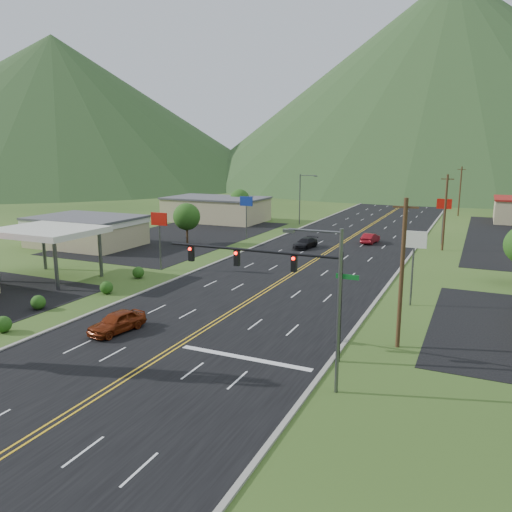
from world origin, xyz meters
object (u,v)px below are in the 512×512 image
at_px(gas_canopy, 47,232).
at_px(car_red_near, 117,322).
at_px(streetlight_east, 333,300).
at_px(streetlight_west, 302,196).
at_px(car_red_far, 370,238).
at_px(traffic_signal, 279,272).
at_px(car_dark_mid, 305,243).

distance_m(gas_canopy, car_red_near, 19.59).
relative_size(streetlight_east, gas_canopy, 0.90).
bearing_deg(streetlight_west, car_red_far, -42.15).
xyz_separation_m(gas_canopy, car_red_far, (25.69, 34.09, -4.15)).
bearing_deg(traffic_signal, car_red_near, -172.33).
bearing_deg(car_red_far, traffic_signal, 100.58).
bearing_deg(streetlight_east, gas_canopy, 160.12).
xyz_separation_m(streetlight_east, car_red_far, (-7.48, 46.09, -4.46)).
bearing_deg(traffic_signal, streetlight_west, 107.97).
distance_m(streetlight_east, car_red_far, 46.90).
distance_m(gas_canopy, car_dark_mid, 32.70).
bearing_deg(car_dark_mid, streetlight_west, 119.75).
height_order(streetlight_east, streetlight_west, same).
xyz_separation_m(traffic_signal, car_red_far, (-2.79, 42.09, -4.61)).
bearing_deg(car_red_far, streetlight_east, 106.02).
height_order(traffic_signal, streetlight_west, streetlight_west).
bearing_deg(streetlight_west, streetlight_east, -69.14).
bearing_deg(car_dark_mid, gas_canopy, -115.80).
bearing_deg(streetlight_east, car_red_near, 171.81).
distance_m(gas_canopy, car_red_far, 42.89).
xyz_separation_m(car_dark_mid, car_red_far, (7.24, 7.42, 0.04)).
height_order(streetlight_east, car_red_near, streetlight_east).
relative_size(gas_canopy, car_dark_mid, 2.14).
distance_m(streetlight_west, car_dark_mid, 23.27).
relative_size(gas_canopy, car_red_far, 2.29).
bearing_deg(car_dark_mid, streetlight_east, -60.27).
relative_size(gas_canopy, car_red_near, 2.23).
bearing_deg(streetlight_east, traffic_signal, 139.61).
xyz_separation_m(traffic_signal, car_dark_mid, (-10.03, 34.67, -4.65)).
xyz_separation_m(traffic_signal, streetlight_west, (-18.16, 56.00, -0.15)).
relative_size(traffic_signal, streetlight_west, 1.46).
xyz_separation_m(streetlight_west, car_dark_mid, (8.13, -21.33, -4.50)).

